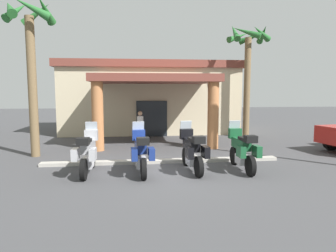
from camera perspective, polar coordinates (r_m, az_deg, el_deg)
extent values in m
plane|color=#424244|center=(10.38, 0.13, -8.34)|extent=(80.00, 80.00, 0.00)
cube|color=beige|center=(20.91, -3.45, 4.71)|extent=(11.03, 5.73, 4.05)
cube|color=#1E2328|center=(18.14, -3.03, 1.37)|extent=(1.80, 0.13, 2.10)
cube|color=brown|center=(15.83, -2.64, 8.64)|extent=(6.12, 4.74, 0.35)
cylinder|color=#B27042|center=(14.02, -12.90, 1.75)|extent=(0.52, 0.52, 3.09)
cylinder|color=#B27042|center=(14.36, 8.35, 1.95)|extent=(0.52, 0.52, 3.09)
cube|color=brown|center=(20.96, -3.49, 10.85)|extent=(11.44, 6.13, 0.44)
cylinder|color=black|center=(11.08, -13.90, -5.83)|extent=(0.17, 0.66, 0.66)
cylinder|color=black|center=(9.59, -15.37, -7.78)|extent=(0.17, 0.66, 0.66)
cube|color=silver|center=(10.30, -14.61, -6.55)|extent=(0.34, 0.57, 0.32)
cube|color=#B2B2B7|center=(10.34, -14.55, -3.61)|extent=(0.34, 1.16, 0.34)
cube|color=black|center=(9.97, -14.92, -2.71)|extent=(0.30, 0.61, 0.10)
cube|color=#B2B2B7|center=(10.92, -14.03, -1.64)|extent=(0.45, 0.26, 0.36)
cube|color=#B2BCC6|center=(10.96, -14.00, -0.14)|extent=(0.40, 0.13, 0.36)
cube|color=#B2B2B7|center=(9.69, -16.80, -5.07)|extent=(0.20, 0.45, 0.36)
cube|color=#B2B2B7|center=(9.60, -13.75, -5.09)|extent=(0.20, 0.45, 0.36)
cube|color=black|center=(9.47, -15.46, -2.77)|extent=(0.37, 0.33, 0.22)
cylinder|color=black|center=(10.84, -5.44, -5.94)|extent=(0.18, 0.67, 0.66)
cylinder|color=black|center=(9.34, -4.58, -7.95)|extent=(0.18, 0.67, 0.66)
cube|color=silver|center=(10.05, -5.03, -6.68)|extent=(0.35, 0.58, 0.32)
cube|color=navy|center=(10.10, -5.14, -3.67)|extent=(0.37, 1.17, 0.34)
cube|color=black|center=(9.72, -4.96, -2.75)|extent=(0.32, 0.62, 0.10)
cube|color=navy|center=(10.67, -5.47, -1.66)|extent=(0.45, 0.27, 0.36)
cube|color=#B2BCC6|center=(10.72, -5.53, -0.12)|extent=(0.41, 0.14, 0.36)
cube|color=navy|center=(9.36, -6.29, -5.23)|extent=(0.21, 0.45, 0.36)
cube|color=navy|center=(9.41, -3.12, -5.14)|extent=(0.21, 0.45, 0.36)
cube|color=black|center=(9.21, -4.66, -2.81)|extent=(0.38, 0.34, 0.22)
cylinder|color=black|center=(11.07, 3.36, -5.66)|extent=(0.19, 0.67, 0.66)
cylinder|color=black|center=(9.62, 5.71, -7.54)|extent=(0.19, 0.67, 0.66)
cube|color=silver|center=(10.31, 4.49, -6.35)|extent=(0.36, 0.58, 0.32)
cube|color=black|center=(10.35, 4.29, -3.42)|extent=(0.39, 1.17, 0.34)
cube|color=black|center=(9.98, 4.84, -2.51)|extent=(0.32, 0.62, 0.10)
cube|color=black|center=(10.91, 3.42, -1.47)|extent=(0.46, 0.27, 0.36)
cube|color=#B2BCC6|center=(10.95, 3.32, 0.04)|extent=(0.41, 0.15, 0.36)
cube|color=black|center=(9.59, 3.99, -4.93)|extent=(0.21, 0.45, 0.36)
cube|color=black|center=(9.74, 6.95, -4.78)|extent=(0.21, 0.45, 0.36)
cube|color=black|center=(9.50, 5.68, -2.54)|extent=(0.38, 0.35, 0.22)
cylinder|color=black|center=(11.45, 12.17, -5.39)|extent=(0.15, 0.66, 0.66)
cylinder|color=black|center=(10.04, 15.02, -7.14)|extent=(0.15, 0.66, 0.66)
cube|color=silver|center=(10.71, 13.55, -6.03)|extent=(0.32, 0.56, 0.32)
cube|color=#19512D|center=(10.75, 13.35, -3.20)|extent=(0.31, 1.15, 0.34)
cube|color=black|center=(10.39, 14.03, -2.32)|extent=(0.28, 0.60, 0.10)
cube|color=#19512D|center=(11.30, 12.30, -1.33)|extent=(0.44, 0.24, 0.36)
cube|color=#B2BCC6|center=(11.34, 12.21, 0.12)|extent=(0.40, 0.12, 0.36)
cube|color=#19512D|center=(9.99, 13.39, -4.63)|extent=(0.18, 0.44, 0.36)
cube|color=#19512D|center=(10.18, 16.15, -4.51)|extent=(0.18, 0.44, 0.36)
cube|color=black|center=(9.92, 15.06, -2.35)|extent=(0.36, 0.32, 0.22)
cylinder|color=black|center=(15.54, -5.08, -1.87)|extent=(0.14, 0.14, 0.82)
cylinder|color=black|center=(15.71, -5.23, -1.78)|extent=(0.14, 0.14, 0.82)
cylinder|color=white|center=(15.54, -5.18, 0.74)|extent=(0.32, 0.32, 0.58)
cylinder|color=white|center=(15.32, -5.01, 0.77)|extent=(0.09, 0.09, 0.55)
cylinder|color=white|center=(15.75, -5.36, 0.92)|extent=(0.09, 0.09, 0.55)
sphere|color=tan|center=(15.50, -5.20, 2.33)|extent=(0.22, 0.22, 0.22)
cylinder|color=black|center=(15.85, 27.99, -2.48)|extent=(0.83, 0.38, 0.80)
cylinder|color=brown|center=(13.52, -23.81, 6.50)|extent=(0.35, 0.35, 5.58)
cone|color=#236028|center=(13.61, -21.76, 19.33)|extent=(0.57, 1.36, 1.00)
cone|color=#236028|center=(14.48, -23.19, 18.56)|extent=(1.33, 0.55, 1.06)
cone|color=#236028|center=(14.37, -26.29, 18.57)|extent=(0.95, 1.28, 1.10)
cone|color=#236028|center=(13.78, -27.26, 18.88)|extent=(0.92, 1.35, 0.97)
cone|color=#236028|center=(13.24, -23.99, 19.42)|extent=(1.38, 0.90, 0.87)
cylinder|color=brown|center=(18.32, 14.41, 6.81)|extent=(0.36, 0.36, 5.67)
cone|color=#236028|center=(18.75, 17.14, 15.96)|extent=(0.65, 1.63, 0.92)
cone|color=#236028|center=(19.33, 15.37, 15.57)|extent=(1.49, 1.28, 0.77)
cone|color=#236028|center=(19.12, 12.86, 15.82)|extent=(1.60, 1.04, 0.85)
cone|color=#236028|center=(18.40, 12.25, 16.62)|extent=(0.47, 1.50, 1.23)
cone|color=#236028|center=(17.82, 14.34, 16.52)|extent=(1.57, 1.09, 0.88)
cone|color=#236028|center=(18.19, 16.88, 16.16)|extent=(1.50, 1.26, 0.81)
cube|color=#ADA89E|center=(11.55, -1.01, -6.52)|extent=(8.79, 0.36, 0.12)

